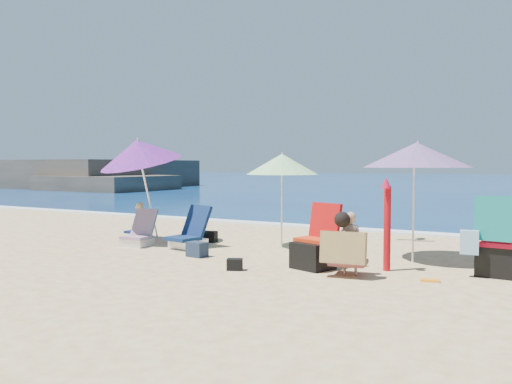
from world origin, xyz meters
The scene contains 19 objects.
ground centered at (0.00, 0.00, 0.00)m, with size 120.00×120.00×0.00m.
sea centered at (0.00, 45.00, -0.05)m, with size 120.00×80.00×0.12m.
foam centered at (0.00, 5.10, 0.02)m, with size 120.00×0.50×0.04m.
headland centered at (-27.29, 19.73, 0.57)m, with size 20.50×11.50×2.60m.
umbrella_turquoise centered at (2.34, 1.65, 1.74)m, with size 2.21×2.21×1.98m.
umbrella_striped centered at (-0.21, 1.86, 1.59)m, with size 1.73×1.73×1.82m.
umbrella_blue centered at (-2.96, 0.93, 1.85)m, with size 2.01×2.06×2.25m.
furled_umbrella centered at (2.15, 0.61, 0.77)m, with size 0.18×0.28×1.40m.
chair_navy centered at (-1.72, 0.92, 0.21)m, with size 0.70×0.88×0.80m.
chair_rainbow centered at (-2.74, 0.65, 0.19)m, with size 0.56×0.67×0.71m.
camp_chair_left centered at (1.14, 0.29, 0.30)m, with size 0.71×0.80×0.99m.
camp_chair_right centered at (3.66, 1.03, 0.42)m, with size 0.91×0.79×1.15m.
person_center centered at (1.76, -0.03, 0.45)m, with size 0.66×0.64×0.93m.
person_left centered at (-3.41, 1.44, 0.36)m, with size 0.43×0.54×0.79m.
bag_navy_a centered at (-1.02, 0.21, 0.13)m, with size 0.36×0.28×0.26m.
bag_black_a centered at (-1.82, 1.74, 0.11)m, with size 0.34×0.28×0.22m.
bag_navy_b centered at (1.04, 0.93, 0.14)m, with size 0.46×0.42×0.28m.
bag_black_b centered at (0.15, -0.45, 0.09)m, with size 0.27×0.24×0.18m.
orange_item centered at (2.86, 0.19, 0.02)m, with size 0.27×0.17×0.03m.
Camera 1 is at (4.25, -7.09, 1.59)m, focal length 36.78 mm.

